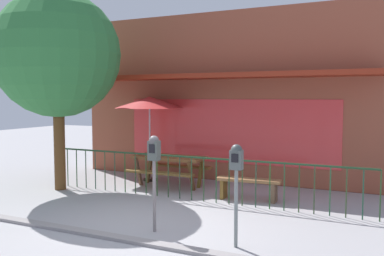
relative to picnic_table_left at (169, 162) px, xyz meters
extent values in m
plane|color=#9F9C9F|center=(1.09, -3.04, -0.61)|extent=(40.00, 40.00, 0.00)
cube|color=#52251F|center=(1.09, 1.50, -0.61)|extent=(8.96, 0.54, 0.01)
cube|color=brown|center=(1.09, 1.50, 1.65)|extent=(8.96, 0.50, 4.53)
cube|color=#D83838|center=(1.09, 1.24, 0.74)|extent=(5.82, 0.02, 1.70)
cube|color=maroon|center=(1.09, 0.80, 2.18)|extent=(7.62, 0.90, 0.12)
cube|color=#1C3D22|center=(1.09, -1.02, 0.34)|extent=(7.53, 0.04, 0.04)
cylinder|color=#1A492E|center=(-2.67, -1.02, -0.14)|extent=(0.02, 0.02, 0.95)
cylinder|color=#264727|center=(-2.38, -1.02, -0.14)|extent=(0.02, 0.02, 0.95)
cylinder|color=#1F4A24|center=(-2.09, -1.02, -0.14)|extent=(0.02, 0.02, 0.95)
cylinder|color=#29422B|center=(-1.80, -1.02, -0.14)|extent=(0.02, 0.02, 0.95)
cylinder|color=#214431|center=(-1.51, -1.02, -0.14)|extent=(0.02, 0.02, 0.95)
cylinder|color=#2D4B2A|center=(-1.23, -1.02, -0.14)|extent=(0.02, 0.02, 0.95)
cylinder|color=#28462E|center=(-0.94, -1.02, -0.14)|extent=(0.02, 0.02, 0.95)
cylinder|color=#1B501E|center=(-0.65, -1.02, -0.14)|extent=(0.02, 0.02, 0.95)
cylinder|color=#2C4826|center=(-0.36, -1.02, -0.14)|extent=(0.02, 0.02, 0.95)
cylinder|color=#274B24|center=(-0.07, -1.02, -0.14)|extent=(0.02, 0.02, 0.95)
cylinder|color=#255122|center=(0.22, -1.02, -0.14)|extent=(0.02, 0.02, 0.95)
cylinder|color=#284526|center=(0.51, -1.02, -0.14)|extent=(0.02, 0.02, 0.95)
cylinder|color=#273F2B|center=(0.80, -1.02, -0.14)|extent=(0.02, 0.02, 0.95)
cylinder|color=#244428|center=(1.09, -1.02, -0.14)|extent=(0.02, 0.02, 0.95)
cylinder|color=#264526|center=(1.38, -1.02, -0.14)|extent=(0.02, 0.02, 0.95)
cylinder|color=#1D4725|center=(1.67, -1.02, -0.14)|extent=(0.02, 0.02, 0.95)
cylinder|color=#1A3D1E|center=(1.96, -1.02, -0.14)|extent=(0.02, 0.02, 0.95)
cylinder|color=#2D4925|center=(2.25, -1.02, -0.14)|extent=(0.02, 0.02, 0.95)
cylinder|color=#23412B|center=(2.54, -1.02, -0.14)|extent=(0.02, 0.02, 0.95)
cylinder|color=#1F5020|center=(2.83, -1.02, -0.14)|extent=(0.02, 0.02, 0.95)
cylinder|color=#244828|center=(3.12, -1.02, -0.14)|extent=(0.02, 0.02, 0.95)
cylinder|color=#264020|center=(3.41, -1.02, -0.14)|extent=(0.02, 0.02, 0.95)
cylinder|color=#2D4024|center=(3.70, -1.02, -0.14)|extent=(0.02, 0.02, 0.95)
cylinder|color=#23502E|center=(3.98, -1.02, -0.14)|extent=(0.02, 0.02, 0.95)
cylinder|color=#2D4323|center=(4.27, -1.02, -0.14)|extent=(0.02, 0.02, 0.95)
cylinder|color=#1B4630|center=(4.56, -1.02, -0.14)|extent=(0.02, 0.02, 0.95)
cylinder|color=#234520|center=(4.85, -1.02, -0.14)|extent=(0.02, 0.02, 0.95)
cube|color=brown|center=(0.00, 0.00, 0.13)|extent=(1.81, 0.77, 0.07)
cube|color=brown|center=(0.00, -0.55, -0.17)|extent=(1.80, 0.27, 0.05)
cube|color=brown|center=(0.00, 0.55, -0.17)|extent=(1.80, 0.27, 0.05)
cube|color=brown|center=(-0.74, -0.29, -0.24)|extent=(0.07, 0.35, 0.78)
cube|color=brown|center=(-0.74, 0.27, -0.24)|extent=(0.07, 0.35, 0.78)
cube|color=brown|center=(0.74, -0.27, -0.24)|extent=(0.07, 0.35, 0.78)
cube|color=brown|center=(0.74, 0.29, -0.24)|extent=(0.07, 0.35, 0.78)
cylinder|color=black|center=(-0.82, 0.44, -0.59)|extent=(0.36, 0.36, 0.05)
cylinder|color=#BFB1B6|center=(-0.82, 0.44, 0.50)|extent=(0.04, 0.04, 2.22)
cone|color=red|center=(-0.82, 0.44, 1.51)|extent=(1.86, 1.86, 0.31)
cube|color=brown|center=(2.23, -0.52, -0.16)|extent=(1.42, 0.45, 0.06)
cube|color=brown|center=(1.67, -0.57, -0.39)|extent=(0.08, 0.29, 0.45)
cube|color=brown|center=(2.79, -0.47, -0.39)|extent=(0.08, 0.29, 0.45)
cylinder|color=slate|center=(1.42, -3.21, -0.01)|extent=(0.06, 0.06, 1.21)
cube|color=#454D48|center=(1.42, -3.21, 0.76)|extent=(0.18, 0.14, 0.33)
sphere|color=#504D4F|center=(1.42, -3.21, 0.92)|extent=(0.17, 0.17, 0.17)
cube|color=black|center=(1.42, -3.29, 0.80)|extent=(0.11, 0.01, 0.14)
cylinder|color=gray|center=(2.89, -3.32, -0.02)|extent=(0.06, 0.06, 1.18)
cube|color=#4F5654|center=(2.89, -3.32, 0.71)|extent=(0.18, 0.14, 0.29)
sphere|color=#404847|center=(2.89, -3.32, 0.86)|extent=(0.17, 0.17, 0.17)
cube|color=black|center=(2.89, -3.40, 0.75)|extent=(0.11, 0.01, 0.13)
cylinder|color=brown|center=(-2.28, -1.40, 0.61)|extent=(0.27, 0.27, 2.45)
sphere|color=#30753A|center=(-2.28, -1.40, 2.67)|extent=(3.02, 3.02, 3.02)
cube|color=gray|center=(1.09, -3.79, -0.61)|extent=(12.54, 0.20, 0.11)
camera|label=1|loc=(4.82, -9.08, 1.64)|focal=38.45mm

